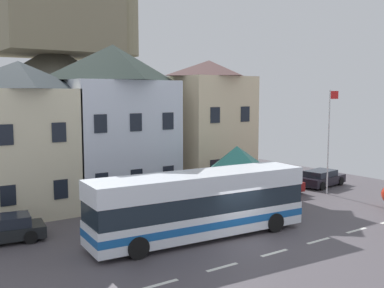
# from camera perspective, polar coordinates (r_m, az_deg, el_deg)

# --- Properties ---
(ground_plane) EXTENTS (40.00, 60.00, 0.07)m
(ground_plane) POSITION_cam_1_polar(r_m,az_deg,el_deg) (22.60, 7.04, -12.24)
(ground_plane) COLOR #4F494E
(townhouse_00) EXTENTS (5.68, 5.18, 9.05)m
(townhouse_00) POSITION_cam_1_polar(r_m,az_deg,el_deg) (28.46, -20.71, 0.62)
(townhouse_00) COLOR beige
(townhouse_00) RESTS_ON ground_plane
(townhouse_01) EXTENTS (6.98, 6.34, 10.41)m
(townhouse_01) POSITION_cam_1_polar(r_m,az_deg,el_deg) (31.02, -9.77, 2.64)
(townhouse_01) COLOR silver
(townhouse_01) RESTS_ON ground_plane
(townhouse_02) EXTENTS (5.50, 5.16, 9.65)m
(townhouse_02) POSITION_cam_1_polar(r_m,az_deg,el_deg) (34.40, 2.13, 2.44)
(townhouse_02) COLOR beige
(townhouse_02) RESTS_ON ground_plane
(hilltop_castle) EXTENTS (40.52, 40.52, 19.98)m
(hilltop_castle) POSITION_cam_1_polar(r_m,az_deg,el_deg) (52.88, -16.75, 5.61)
(hilltop_castle) COLOR #5E5B4F
(hilltop_castle) RESTS_ON ground_plane
(transit_bus) EXTENTS (11.53, 3.33, 3.27)m
(transit_bus) POSITION_cam_1_polar(r_m,az_deg,el_deg) (22.68, 0.99, -7.70)
(transit_bus) COLOR white
(transit_bus) RESTS_ON ground_plane
(bus_shelter) EXTENTS (3.60, 3.60, 3.96)m
(bus_shelter) POSITION_cam_1_polar(r_m,az_deg,el_deg) (28.18, 5.67, -1.85)
(bus_shelter) COLOR #473D33
(bus_shelter) RESTS_ON ground_plane
(parked_car_00) EXTENTS (4.48, 2.18, 1.40)m
(parked_car_00) POSITION_cam_1_polar(r_m,az_deg,el_deg) (32.86, 10.35, -5.13)
(parked_car_00) COLOR maroon
(parked_car_00) RESTS_ON ground_plane
(parked_car_02) EXTENTS (4.36, 2.39, 1.26)m
(parked_car_02) POSITION_cam_1_polar(r_m,az_deg,el_deg) (36.74, 15.97, -4.15)
(parked_car_02) COLOR black
(parked_car_02) RESTS_ON ground_plane
(pedestrian_00) EXTENTS (0.31, 0.29, 1.58)m
(pedestrian_00) POSITION_cam_1_polar(r_m,az_deg,el_deg) (27.27, 6.70, -7.06)
(pedestrian_00) COLOR black
(pedestrian_00) RESTS_ON ground_plane
(pedestrian_01) EXTENTS (0.30, 0.30, 1.61)m
(pedestrian_01) POSITION_cam_1_polar(r_m,az_deg,el_deg) (28.78, 10.23, -6.24)
(pedestrian_01) COLOR #38332D
(pedestrian_01) RESTS_ON ground_plane
(pedestrian_02) EXTENTS (0.36, 0.35, 1.56)m
(pedestrian_02) POSITION_cam_1_polar(r_m,az_deg,el_deg) (26.25, 5.10, -7.45)
(pedestrian_02) COLOR black
(pedestrian_02) RESTS_ON ground_plane
(public_bench) EXTENTS (1.46, 0.48, 0.87)m
(public_bench) POSITION_cam_1_polar(r_m,az_deg,el_deg) (30.70, 4.78, -6.28)
(public_bench) COLOR #33473D
(public_bench) RESTS_ON ground_plane
(flagpole) EXTENTS (0.95, 0.10, 7.43)m
(flagpole) POSITION_cam_1_polar(r_m,az_deg,el_deg) (33.57, 16.91, 1.15)
(flagpole) COLOR silver
(flagpole) RESTS_ON ground_plane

